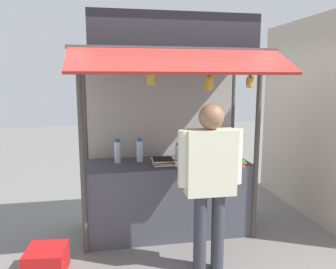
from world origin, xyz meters
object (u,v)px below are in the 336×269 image
object	(u,v)px
water_bottle_right	(118,152)
water_bottle_front_right	(140,151)
banana_bunch_rightmost	(209,83)
banana_bunch_inner_left	(151,78)
water_bottle_rear_center	(178,152)
magazine_stack_back_left	(235,162)
water_bottle_far_right	(197,147)
plastic_crate	(47,261)
banana_bunch_inner_right	(250,82)
vendor_person	(210,173)
magazine_stack_front_left	(163,162)

from	to	relation	value
water_bottle_right	water_bottle_front_right	distance (m)	0.27
banana_bunch_rightmost	banana_bunch_inner_left	xyz separation A→B (m)	(-0.63, -0.01, 0.05)
water_bottle_rear_center	water_bottle_right	distance (m)	0.75
water_bottle_front_right	magazine_stack_back_left	distance (m)	1.16
magazine_stack_back_left	water_bottle_front_right	bearing A→B (deg)	160.38
water_bottle_far_right	plastic_crate	distance (m)	2.18
banana_bunch_rightmost	water_bottle_right	bearing A→B (deg)	150.10
banana_bunch_inner_right	plastic_crate	size ratio (longest dim) A/B	0.78
water_bottle_far_right	banana_bunch_inner_left	size ratio (longest dim) A/B	1.21
banana_bunch_rightmost	banana_bunch_inner_left	size ratio (longest dim) A/B	1.25
water_bottle_rear_center	vendor_person	bearing A→B (deg)	-84.51
water_bottle_far_right	vendor_person	xyz separation A→B (m)	(-0.18, -1.12, -0.03)
water_bottle_rear_center	magazine_stack_back_left	bearing A→B (deg)	-29.51
banana_bunch_inner_right	banana_bunch_inner_left	world-z (taller)	same
banana_bunch_inner_right	magazine_stack_front_left	bearing A→B (deg)	159.95
banana_bunch_inner_left	banana_bunch_inner_right	bearing A→B (deg)	0.12
plastic_crate	banana_bunch_inner_right	bearing A→B (deg)	6.38
water_bottle_far_right	magazine_stack_front_left	world-z (taller)	water_bottle_far_right
banana_bunch_inner_right	water_bottle_far_right	bearing A→B (deg)	122.84
banana_bunch_inner_right	plastic_crate	xyz separation A→B (m)	(-2.19, -0.24, -1.75)
banana_bunch_rightmost	plastic_crate	distance (m)	2.46
magazine_stack_back_left	banana_bunch_rightmost	xyz separation A→B (m)	(-0.40, -0.18, 0.93)
banana_bunch_inner_right	banana_bunch_rightmost	distance (m)	0.47
water_bottle_rear_center	banana_bunch_rightmost	distance (m)	1.04
water_bottle_rear_center	water_bottle_far_right	distance (m)	0.30
water_bottle_front_right	banana_bunch_inner_left	bearing A→B (deg)	-83.22
water_bottle_rear_center	vendor_person	size ratio (longest dim) A/B	0.13
water_bottle_front_right	plastic_crate	bearing A→B (deg)	-141.46
banana_bunch_rightmost	plastic_crate	world-z (taller)	banana_bunch_rightmost
water_bottle_rear_center	magazine_stack_front_left	bearing A→B (deg)	-139.29
water_bottle_right	banana_bunch_inner_right	distance (m)	1.76
water_bottle_right	magazine_stack_back_left	bearing A→B (deg)	-15.53
vendor_person	banana_bunch_inner_right	bearing A→B (deg)	40.10
water_bottle_far_right	banana_bunch_inner_left	distance (m)	1.29
water_bottle_rear_center	banana_bunch_inner_right	distance (m)	1.23
vendor_person	plastic_crate	world-z (taller)	vendor_person
water_bottle_right	plastic_crate	bearing A→B (deg)	-133.03
water_bottle_far_right	water_bottle_front_right	xyz separation A→B (m)	(-0.75, -0.07, -0.01)
water_bottle_front_right	vendor_person	bearing A→B (deg)	-61.47
magazine_stack_front_left	plastic_crate	bearing A→B (deg)	-155.52
banana_bunch_inner_right	plastic_crate	bearing A→B (deg)	-173.62
magazine_stack_front_left	plastic_crate	distance (m)	1.61
water_bottle_right	vendor_person	size ratio (longest dim) A/B	0.18
water_bottle_front_right	magazine_stack_back_left	xyz separation A→B (m)	(1.09, -0.39, -0.10)
water_bottle_front_right	banana_bunch_inner_left	xyz separation A→B (m)	(0.07, -0.57, 0.89)
banana_bunch_inner_right	plastic_crate	distance (m)	2.81
water_bottle_rear_center	vendor_person	xyz separation A→B (m)	(0.10, -1.01, 0.01)
banana_bunch_rightmost	vendor_person	bearing A→B (deg)	-104.25
water_bottle_front_right	banana_bunch_rightmost	distance (m)	1.23
vendor_person	water_bottle_front_right	bearing A→B (deg)	119.40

